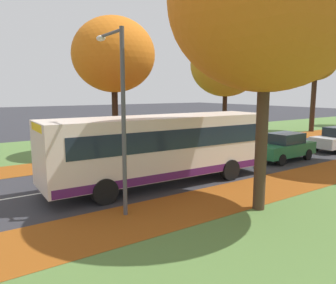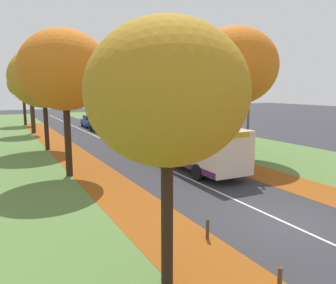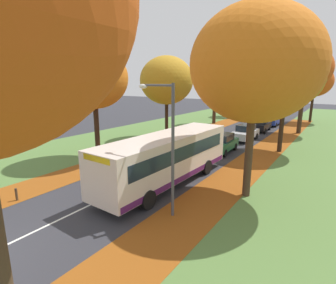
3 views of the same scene
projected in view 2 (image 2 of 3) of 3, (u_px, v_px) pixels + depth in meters
name	position (u px, v px, depth m)	size (l,w,h in m)	color
ground_plane	(286.00, 223.00, 12.98)	(160.00, 160.00, 0.00)	#2D2D33
grass_verge_left	(7.00, 155.00, 26.07)	(12.00, 90.00, 0.01)	#517538
leaf_litter_left	(83.00, 164.00, 23.00)	(2.80, 60.00, 0.00)	#8C4714
grass_verge_right	(199.00, 139.00, 34.66)	(12.00, 90.00, 0.01)	#517538
leaf_litter_right	(193.00, 152.00, 27.29)	(2.80, 60.00, 0.00)	#8C4714
road_centre_line	(117.00, 146.00, 30.37)	(0.12, 80.00, 0.01)	silver
tree_left_nearest	(167.00, 94.00, 8.20)	(4.13, 4.13, 7.02)	black
tree_left_near	(64.00, 70.00, 18.95)	(5.21, 5.21, 8.66)	black
tree_left_mid	(43.00, 78.00, 27.38)	(5.61, 5.61, 8.67)	black
tree_left_far	(30.00, 74.00, 37.81)	(4.10, 4.10, 8.79)	#382619
tree_left_distant	(23.00, 85.00, 46.42)	(4.12, 4.12, 7.66)	black
tree_right_near	(234.00, 66.00, 24.22)	(6.39, 6.39, 9.76)	#422D1E
tree_right_mid	(163.00, 77.00, 33.34)	(5.91, 5.91, 9.12)	black
tree_right_far	(127.00, 71.00, 42.04)	(5.63, 5.63, 10.00)	#382619
tree_right_distant	(104.00, 83.00, 51.31)	(4.95, 4.95, 8.29)	black
bollard_nearest	(280.00, 278.00, 8.72)	(0.12, 0.12, 0.57)	#4C3823
bollard_second	(208.00, 229.00, 11.54)	(0.12, 0.12, 0.73)	#4C3823
bollard_third	(164.00, 202.00, 14.39)	(0.12, 0.12, 0.67)	#4C3823
streetlamp_right	(244.00, 114.00, 20.04)	(1.89, 0.28, 6.00)	#47474C
bus	(188.00, 142.00, 22.09)	(2.89, 10.47, 2.98)	beige
car_green_lead	(137.00, 138.00, 29.68)	(1.90, 4.26, 1.62)	#1E6038
car_silver_following	(117.00, 131.00, 34.81)	(1.93, 4.27, 1.62)	#B7BABF
car_black_third_in_line	(100.00, 125.00, 40.23)	(1.86, 4.24, 1.62)	black
car_blue_fourth_in_line	(90.00, 121.00, 44.90)	(1.87, 4.24, 1.62)	#233D9E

